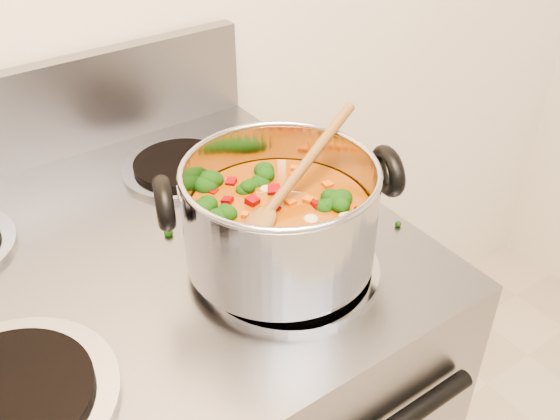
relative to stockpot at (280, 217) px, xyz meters
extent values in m
cube|color=gray|center=(-0.17, 0.45, 0.00)|extent=(0.76, 0.03, 0.16)
cylinder|color=#A5A5AD|center=(-0.35, -0.02, -0.07)|extent=(0.23, 0.23, 0.01)
cylinder|color=black|center=(-0.35, -0.02, -0.07)|extent=(0.18, 0.18, 0.01)
cylinder|color=#A5A5AD|center=(0.01, -0.02, -0.07)|extent=(0.23, 0.23, 0.01)
cylinder|color=black|center=(0.01, -0.02, -0.07)|extent=(0.18, 0.18, 0.01)
cylinder|color=#A5A5AD|center=(0.01, 0.28, -0.07)|extent=(0.19, 0.19, 0.01)
cylinder|color=black|center=(0.01, 0.28, -0.07)|extent=(0.15, 0.15, 0.01)
cylinder|color=#ABAAB3|center=(0.00, 0.00, 0.00)|extent=(0.24, 0.24, 0.13)
torus|color=#ABAAB3|center=(0.00, 0.00, 0.07)|extent=(0.24, 0.24, 0.01)
cylinder|color=#864B0C|center=(0.00, 0.00, -0.02)|extent=(0.22, 0.22, 0.08)
torus|color=black|center=(-0.13, 0.05, 0.05)|extent=(0.05, 0.08, 0.08)
torus|color=black|center=(0.13, -0.05, 0.05)|extent=(0.05, 0.08, 0.08)
ellipsoid|color=black|center=(0.00, 0.02, 0.02)|extent=(0.04, 0.04, 0.03)
ellipsoid|color=black|center=(0.01, 0.01, 0.02)|extent=(0.04, 0.04, 0.03)
ellipsoid|color=black|center=(0.01, 0.05, 0.02)|extent=(0.04, 0.04, 0.03)
ellipsoid|color=black|center=(0.06, 0.00, 0.02)|extent=(0.04, 0.04, 0.03)
ellipsoid|color=black|center=(0.09, 0.02, 0.02)|extent=(0.04, 0.04, 0.03)
ellipsoid|color=black|center=(-0.03, 0.05, 0.02)|extent=(0.04, 0.04, 0.03)
ellipsoid|color=black|center=(0.02, 0.05, 0.02)|extent=(0.04, 0.04, 0.03)
ellipsoid|color=black|center=(-0.03, 0.02, 0.02)|extent=(0.04, 0.04, 0.03)
ellipsoid|color=#810404|center=(0.03, -0.04, 0.02)|extent=(0.01, 0.01, 0.01)
ellipsoid|color=#810404|center=(0.02, 0.03, 0.02)|extent=(0.01, 0.01, 0.01)
ellipsoid|color=#810404|center=(0.03, -0.04, 0.02)|extent=(0.01, 0.01, 0.01)
ellipsoid|color=#810404|center=(0.01, -0.03, 0.02)|extent=(0.01, 0.01, 0.01)
ellipsoid|color=#810404|center=(-0.03, 0.09, 0.02)|extent=(0.01, 0.01, 0.01)
ellipsoid|color=#810404|center=(-0.04, -0.06, 0.02)|extent=(0.01, 0.01, 0.01)
ellipsoid|color=#810404|center=(0.04, -0.03, 0.02)|extent=(0.01, 0.01, 0.01)
ellipsoid|color=#810404|center=(0.02, -0.03, 0.02)|extent=(0.01, 0.01, 0.01)
ellipsoid|color=#810404|center=(0.04, -0.01, 0.02)|extent=(0.01, 0.01, 0.01)
ellipsoid|color=#810404|center=(0.04, -0.02, 0.02)|extent=(0.01, 0.01, 0.01)
ellipsoid|color=#810404|center=(0.02, -0.07, 0.02)|extent=(0.01, 0.01, 0.01)
ellipsoid|color=#810404|center=(0.02, 0.07, 0.02)|extent=(0.01, 0.01, 0.01)
ellipsoid|color=#810404|center=(-0.01, -0.04, 0.02)|extent=(0.01, 0.01, 0.01)
ellipsoid|color=#C3520A|center=(-0.07, -0.04, 0.02)|extent=(0.01, 0.01, 0.01)
ellipsoid|color=#C3520A|center=(0.01, -0.02, 0.02)|extent=(0.01, 0.01, 0.01)
ellipsoid|color=#C3520A|center=(-0.06, 0.06, 0.02)|extent=(0.01, 0.01, 0.01)
ellipsoid|color=#C3520A|center=(-0.04, 0.00, 0.02)|extent=(0.01, 0.01, 0.01)
ellipsoid|color=#C3520A|center=(0.03, 0.07, 0.02)|extent=(0.01, 0.01, 0.01)
ellipsoid|color=#C3520A|center=(-0.07, -0.02, 0.02)|extent=(0.01, 0.01, 0.01)
ellipsoid|color=#C3520A|center=(0.03, 0.07, 0.02)|extent=(0.01, 0.01, 0.01)
ellipsoid|color=#C3520A|center=(0.09, 0.02, 0.02)|extent=(0.01, 0.01, 0.01)
ellipsoid|color=#C3520A|center=(0.06, -0.08, 0.02)|extent=(0.01, 0.01, 0.01)
ellipsoid|color=#C3520A|center=(0.03, -0.09, 0.02)|extent=(0.01, 0.01, 0.01)
ellipsoid|color=tan|center=(0.08, 0.05, 0.02)|extent=(0.02, 0.02, 0.01)
ellipsoid|color=tan|center=(0.01, 0.10, 0.02)|extent=(0.02, 0.02, 0.01)
ellipsoid|color=tan|center=(-0.04, 0.08, 0.02)|extent=(0.02, 0.02, 0.01)
ellipsoid|color=tan|center=(-0.02, -0.09, 0.02)|extent=(0.02, 0.02, 0.01)
ellipsoid|color=tan|center=(0.07, -0.06, 0.02)|extent=(0.02, 0.02, 0.01)
ellipsoid|color=tan|center=(-0.04, -0.09, 0.02)|extent=(0.02, 0.02, 0.01)
ellipsoid|color=tan|center=(-0.07, -0.04, 0.02)|extent=(0.02, 0.02, 0.01)
ellipsoid|color=tan|center=(0.04, -0.03, 0.02)|extent=(0.02, 0.02, 0.01)
ellipsoid|color=tan|center=(-0.02, -0.01, 0.02)|extent=(0.02, 0.02, 0.01)
ellipsoid|color=brown|center=(-0.04, -0.01, 0.02)|extent=(0.07, 0.06, 0.04)
cylinder|color=brown|center=(0.05, 0.02, 0.05)|extent=(0.20, 0.08, 0.09)
ellipsoid|color=black|center=(-0.16, -0.01, -0.07)|extent=(0.01, 0.01, 0.01)
ellipsoid|color=black|center=(-0.08, 0.20, -0.07)|extent=(0.01, 0.01, 0.01)
camera|label=1|loc=(-0.36, -0.51, 0.46)|focal=40.00mm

